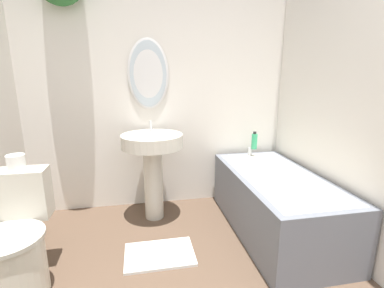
# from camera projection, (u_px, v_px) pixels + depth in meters

# --- Properties ---
(wall_back) EXTENTS (2.67, 0.39, 2.40)m
(wall_back) POSITION_uv_depth(u_px,v_px,m) (147.00, 75.00, 2.66)
(wall_back) COLOR silver
(wall_back) RESTS_ON ground_plane
(wall_right) EXTENTS (0.06, 2.49, 2.40)m
(wall_right) POSITION_uv_depth(u_px,v_px,m) (373.00, 94.00, 1.82)
(wall_right) COLOR silver
(wall_right) RESTS_ON ground_plane
(toilet) EXTENTS (0.42, 0.58, 0.72)m
(toilet) POSITION_uv_depth(u_px,v_px,m) (14.00, 247.00, 1.71)
(toilet) COLOR beige
(toilet) RESTS_ON ground_plane
(pedestal_sink) EXTENTS (0.55, 0.55, 0.91)m
(pedestal_sink) POSITION_uv_depth(u_px,v_px,m) (153.00, 157.00, 2.53)
(pedestal_sink) COLOR beige
(pedestal_sink) RESTS_ON ground_plane
(bathtub) EXTENTS (0.69, 1.40, 0.59)m
(bathtub) POSITION_uv_depth(u_px,v_px,m) (275.00, 202.00, 2.38)
(bathtub) COLOR slate
(bathtub) RESTS_ON ground_plane
(shampoo_bottle) EXTENTS (0.06, 0.06, 0.18)m
(shampoo_bottle) POSITION_uv_depth(u_px,v_px,m) (254.00, 141.00, 2.83)
(shampoo_bottle) COLOR #38B275
(shampoo_bottle) RESTS_ON bathtub
(bath_mat) EXTENTS (0.52, 0.35, 0.02)m
(bath_mat) POSITION_uv_depth(u_px,v_px,m) (160.00, 254.00, 2.09)
(bath_mat) COLOR silver
(bath_mat) RESTS_ON ground_plane
(toilet_paper_roll) EXTENTS (0.11, 0.11, 0.10)m
(toilet_paper_roll) POSITION_uv_depth(u_px,v_px,m) (16.00, 162.00, 1.80)
(toilet_paper_roll) COLOR white
(toilet_paper_roll) RESTS_ON toilet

